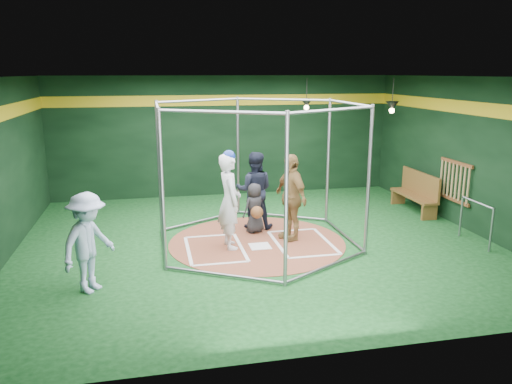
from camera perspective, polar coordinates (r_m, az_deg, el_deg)
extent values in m
cube|color=#0D3914|center=(10.86, 0.11, -5.83)|extent=(10.00, 9.00, 0.02)
cube|color=black|center=(10.24, 0.12, 13.03)|extent=(10.00, 9.00, 0.02)
cube|color=black|center=(14.79, -3.57, 6.37)|extent=(10.00, 0.10, 3.50)
cube|color=black|center=(6.20, 8.91, -3.90)|extent=(10.00, 0.10, 3.50)
cube|color=black|center=(12.44, 23.30, 3.93)|extent=(0.10, 9.00, 3.50)
cube|color=gold|center=(14.67, -3.62, 10.43)|extent=(10.00, 0.01, 0.30)
cube|color=gold|center=(12.31, 23.65, 8.74)|extent=(0.01, 9.00, 0.30)
cylinder|color=brown|center=(10.85, 0.11, -5.75)|extent=(3.80, 3.80, 0.01)
cube|color=white|center=(10.57, 0.45, -6.21)|extent=(0.43, 0.43, 0.01)
cube|color=white|center=(11.26, -5.28, -5.01)|extent=(1.10, 0.07, 0.01)
cube|color=white|center=(9.68, -4.07, -8.16)|extent=(1.10, 0.07, 0.01)
cube|color=white|center=(10.42, -7.74, -6.65)|extent=(0.07, 1.70, 0.01)
cube|color=white|center=(10.55, -1.74, -6.27)|extent=(0.07, 1.70, 0.01)
cube|color=white|center=(11.62, 4.08, -4.40)|extent=(1.10, 0.07, 0.01)
cube|color=white|center=(10.09, 6.76, -7.29)|extent=(1.10, 0.07, 0.01)
cube|color=white|center=(10.71, 2.50, -5.97)|extent=(0.07, 1.70, 0.01)
cube|color=white|center=(11.02, 8.07, -5.52)|extent=(0.07, 1.70, 0.01)
cylinder|color=gray|center=(12.09, 8.24, 3.44)|extent=(0.07, 0.07, 3.00)
cylinder|color=gray|center=(12.68, -2.08, 4.04)|extent=(0.07, 0.07, 3.00)
cylinder|color=gray|center=(11.36, -11.01, 2.69)|extent=(0.07, 0.07, 3.00)
cylinder|color=gray|center=(9.11, -10.68, 0.03)|extent=(0.07, 0.07, 3.00)
cylinder|color=gray|center=(8.28, 3.46, -1.11)|extent=(0.07, 0.07, 3.00)
cylinder|color=gray|center=(10.01, 12.75, 1.14)|extent=(0.07, 0.07, 3.00)
cylinder|color=gray|center=(12.17, 3.05, 10.51)|extent=(2.02, 1.20, 0.06)
cylinder|color=gray|center=(12.66, 2.88, -2.72)|extent=(2.02, 1.20, 0.06)
cylinder|color=gray|center=(11.81, -6.48, 10.35)|extent=(2.02, 1.20, 0.06)
cylinder|color=gray|center=(12.32, -6.13, -3.24)|extent=(2.02, 1.20, 0.06)
cylinder|color=gray|center=(10.04, -11.23, 9.63)|extent=(0.06, 2.30, 0.06)
cylinder|color=gray|center=(10.62, -10.51, -6.16)|extent=(0.06, 2.30, 0.06)
cylinder|color=gray|center=(8.39, -4.11, 9.13)|extent=(2.02, 1.20, 0.06)
cylinder|color=gray|center=(9.09, -3.80, -9.42)|extent=(2.02, 1.20, 0.06)
cylinder|color=gray|center=(8.89, 8.88, 9.25)|extent=(2.02, 1.20, 0.06)
cylinder|color=gray|center=(9.55, 8.24, -8.37)|extent=(2.02, 1.20, 0.06)
cylinder|color=gray|center=(10.86, 10.61, 9.93)|extent=(0.06, 2.30, 0.06)
cylinder|color=gray|center=(11.40, 9.98, -4.76)|extent=(0.06, 2.30, 0.06)
cube|color=brown|center=(12.77, 21.96, 3.13)|extent=(0.05, 1.25, 0.08)
cube|color=brown|center=(12.95, 21.61, -0.78)|extent=(0.05, 1.25, 0.08)
cylinder|color=tan|center=(12.40, 23.09, 0.62)|extent=(0.06, 0.06, 0.85)
cylinder|color=tan|center=(12.53, 22.69, 0.78)|extent=(0.06, 0.06, 0.85)
cylinder|color=tan|center=(12.65, 22.29, 0.93)|extent=(0.06, 0.06, 0.85)
cylinder|color=tan|center=(12.78, 21.90, 1.09)|extent=(0.06, 0.06, 0.85)
cylinder|color=tan|center=(12.91, 21.52, 1.23)|extent=(0.06, 0.06, 0.85)
cylinder|color=tan|center=(13.04, 21.14, 1.38)|extent=(0.06, 0.06, 0.85)
cylinder|color=tan|center=(13.16, 20.78, 1.52)|extent=(0.06, 0.06, 0.85)
cylinder|color=tan|center=(13.29, 20.42, 1.66)|extent=(0.06, 0.06, 0.85)
cone|color=black|center=(14.32, 5.79, 10.11)|extent=(0.34, 0.34, 0.22)
sphere|color=#FFD899|center=(14.33, 5.78, 9.59)|extent=(0.14, 0.14, 0.14)
cylinder|color=black|center=(14.30, 5.83, 11.51)|extent=(0.02, 0.02, 0.70)
cone|color=black|center=(13.52, 15.29, 9.51)|extent=(0.34, 0.34, 0.22)
sphere|color=#FFD899|center=(13.53, 15.25, 8.96)|extent=(0.14, 0.14, 0.14)
cylinder|color=black|center=(13.51, 15.38, 10.99)|extent=(0.02, 0.02, 0.70)
imported|color=silver|center=(10.28, -3.06, -1.05)|extent=(0.54, 0.76, 1.98)
sphere|color=navy|center=(10.08, -3.12, 4.08)|extent=(0.26, 0.26, 0.26)
imported|color=tan|center=(10.82, 3.98, -0.58)|extent=(0.75, 1.19, 1.89)
imported|color=black|center=(11.34, -0.16, -1.82)|extent=(0.66, 0.55, 1.15)
sphere|color=brown|center=(11.12, 0.11, -2.33)|extent=(0.28, 0.28, 0.28)
imported|color=black|center=(11.60, -0.19, 0.20)|extent=(1.03, 0.89, 1.80)
imported|color=#B0C3E8|center=(8.72, -18.64, -5.52)|extent=(1.16, 1.26, 1.70)
cube|color=brown|center=(13.75, 17.55, -0.43)|extent=(0.42, 1.80, 0.06)
cube|color=brown|center=(13.76, 18.27, 0.94)|extent=(0.06, 1.80, 0.60)
cube|color=brown|center=(13.13, 19.18, -2.19)|extent=(0.40, 0.08, 0.40)
cube|color=brown|center=(14.48, 15.95, -0.53)|extent=(0.40, 0.08, 0.40)
cylinder|color=gray|center=(11.24, 25.31, -3.96)|extent=(0.05, 0.05, 0.93)
cylinder|color=gray|center=(12.03, 22.39, -2.57)|extent=(0.05, 0.05, 0.93)
cylinder|color=gray|center=(11.52, 24.01, -1.13)|extent=(0.05, 1.03, 0.05)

